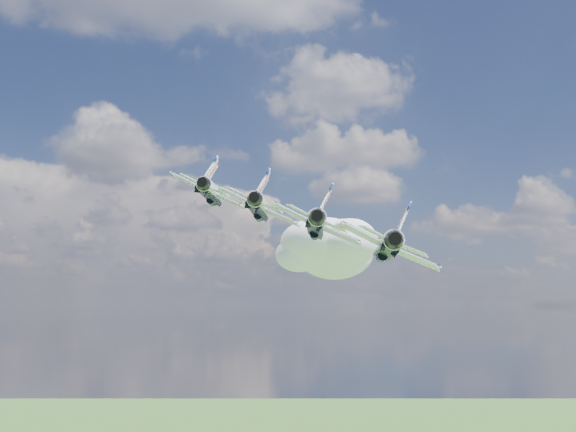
{
  "coord_description": "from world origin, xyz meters",
  "views": [
    {
      "loc": [
        2.43,
        -78.46,
        143.19
      ],
      "look_at": [
        7.23,
        3.81,
        154.78
      ],
      "focal_mm": 40.0,
      "sensor_mm": 36.0,
      "label": 1
    }
  ],
  "objects_px": {
    "jet_0": "(213,193)",
    "jet_2": "(318,225)",
    "jet_1": "(261,208)",
    "jet_3": "(387,246)"
  },
  "relations": [
    {
      "from": "jet_0",
      "to": "jet_1",
      "type": "bearing_deg",
      "value": -41.0
    },
    {
      "from": "jet_0",
      "to": "jet_2",
      "type": "xyz_separation_m",
      "value": [
        13.96,
        -15.26,
        -6.62
      ]
    },
    {
      "from": "jet_0",
      "to": "jet_1",
      "type": "distance_m",
      "value": 10.86
    },
    {
      "from": "jet_3",
      "to": "jet_0",
      "type": "bearing_deg",
      "value": 139.0
    },
    {
      "from": "jet_1",
      "to": "jet_2",
      "type": "bearing_deg",
      "value": -41.0
    },
    {
      "from": "jet_1",
      "to": "jet_3",
      "type": "height_order",
      "value": "jet_1"
    },
    {
      "from": "jet_1",
      "to": "jet_2",
      "type": "distance_m",
      "value": 10.86
    },
    {
      "from": "jet_0",
      "to": "jet_2",
      "type": "relative_size",
      "value": 1.0
    },
    {
      "from": "jet_0",
      "to": "jet_1",
      "type": "relative_size",
      "value": 1.0
    },
    {
      "from": "jet_1",
      "to": "jet_2",
      "type": "height_order",
      "value": "jet_1"
    }
  ]
}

